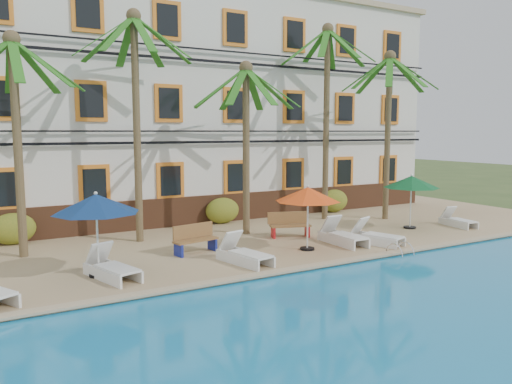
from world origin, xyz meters
TOP-DOWN VIEW (x-y plane):
  - ground at (0.00, 0.00)m, footprint 100.00×100.00m
  - pool_deck at (0.00, 5.00)m, footprint 30.00×12.00m
  - pool_coping at (0.00, -0.90)m, footprint 30.00×0.35m
  - hotel_building at (0.00, 9.98)m, footprint 25.40×6.44m
  - palm_a at (-7.22, 4.57)m, footprint 4.08×4.08m
  - palm_b at (-3.41, 4.94)m, footprint 4.08×4.08m
  - palm_c at (0.52, 4.22)m, footprint 4.08×4.08m
  - palm_d at (5.13, 5.34)m, footprint 4.08×4.08m
  - palm_e at (7.48, 3.99)m, footprint 4.08×4.08m
  - shrub_left at (-7.37, 6.60)m, footprint 1.50×0.90m
  - shrub_mid at (0.66, 6.60)m, footprint 1.50×0.90m
  - shrub_right at (6.65, 6.60)m, footprint 1.50×0.90m
  - umbrella_blue at (-5.66, 1.25)m, footprint 2.30×2.30m
  - umbrella_red at (1.01, 0.92)m, footprint 2.15×2.15m
  - umbrella_green at (6.76, 1.87)m, footprint 2.19×2.19m
  - lounger_b at (-5.41, 0.87)m, footprint 1.20×2.04m
  - lounger_c at (-1.61, 0.47)m, footprint 1.08×2.02m
  - lounger_d at (2.56, 1.01)m, footprint 0.72×2.00m
  - lounger_e at (3.57, 0.46)m, footprint 1.22×2.00m
  - lounger_f at (8.80, 1.20)m, footprint 0.81×1.72m
  - bench_left at (-2.39, 2.37)m, footprint 1.56×0.76m
  - bench_right at (1.64, 2.91)m, footprint 1.57×0.93m
  - pool_ladder at (3.27, -1.00)m, footprint 0.54×0.74m

SIDE VIEW (x-z plane):
  - ground at x=0.00m, z-range 0.00..0.00m
  - pool_deck at x=0.00m, z-range 0.00..0.25m
  - pool_ladder at x=3.27m, z-range -0.12..0.62m
  - pool_coping at x=0.00m, z-range 0.25..0.31m
  - lounger_f at x=8.80m, z-range 0.11..0.89m
  - lounger_e at x=3.57m, z-range 0.09..0.98m
  - lounger_c at x=-1.61m, z-range 0.09..1.00m
  - lounger_b at x=-5.41m, z-range 0.09..1.00m
  - lounger_d at x=2.56m, z-range 0.08..1.03m
  - bench_left at x=-2.39m, z-range 0.26..1.18m
  - bench_right at x=1.64m, z-range 0.26..1.18m
  - shrub_left at x=-7.37m, z-range 0.25..1.35m
  - shrub_mid at x=0.66m, z-range 0.25..1.35m
  - shrub_right at x=6.65m, z-range 0.25..1.35m
  - umbrella_red at x=1.01m, z-range 1.01..3.16m
  - umbrella_green at x=6.76m, z-range 1.02..3.22m
  - umbrella_blue at x=-5.66m, z-range 1.06..3.37m
  - palm_c at x=0.52m, z-range 1.23..7.71m
  - palm_a at x=-7.22m, z-range 1.27..8.14m
  - palm_e at x=7.48m, z-range 1.31..8.67m
  - hotel_building at x=0.00m, z-range 0.26..10.49m
  - palm_b at x=-3.41m, z-range 1.37..9.39m
  - palm_d at x=5.13m, z-range 1.40..9.91m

